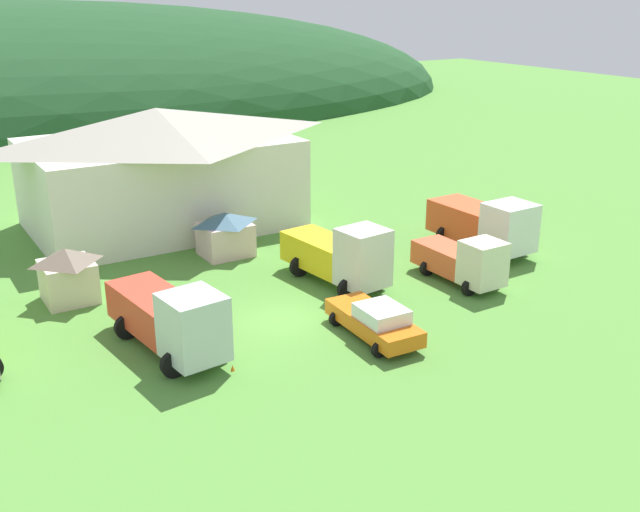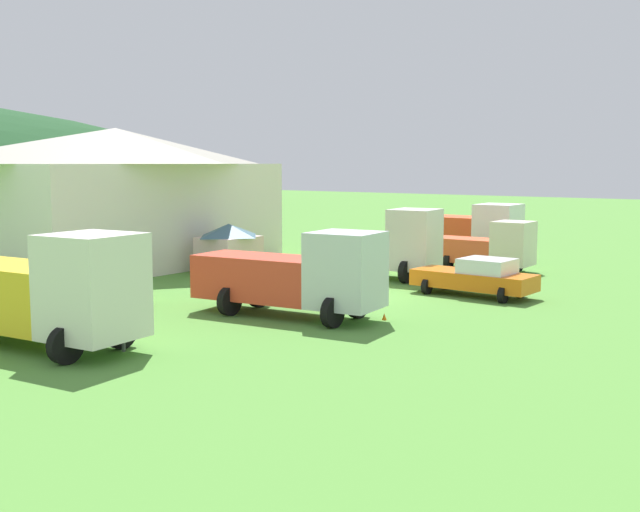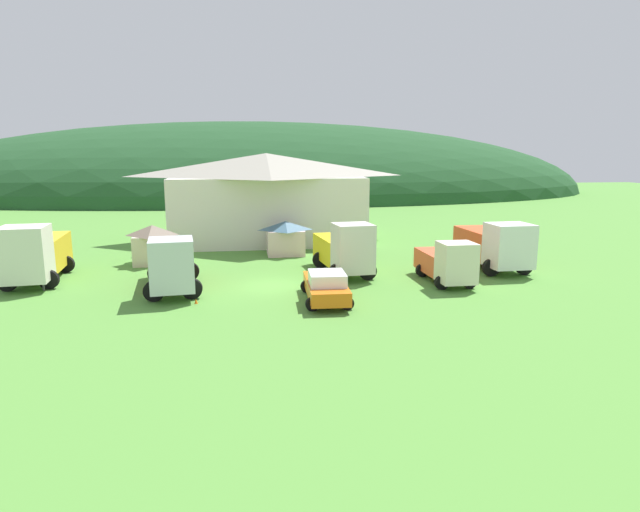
{
  "view_description": "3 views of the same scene",
  "coord_description": "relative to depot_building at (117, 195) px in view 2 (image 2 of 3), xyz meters",
  "views": [
    {
      "loc": [
        -15.12,
        -28.07,
        14.62
      ],
      "look_at": [
        3.31,
        1.99,
        1.94
      ],
      "focal_mm": 41.94,
      "sensor_mm": 36.0,
      "label": 1
    },
    {
      "loc": [
        -27.77,
        -17.68,
        5.67
      ],
      "look_at": [
        0.68,
        3.09,
        1.43
      ],
      "focal_mm": 43.39,
      "sensor_mm": 36.0,
      "label": 2
    },
    {
      "loc": [
        -1.54,
        -30.54,
        7.62
      ],
      "look_at": [
        3.2,
        2.51,
        1.2
      ],
      "focal_mm": 30.1,
      "sensor_mm": 36.0,
      "label": 3
    }
  ],
  "objects": [
    {
      "name": "traffic_light_west",
      "position": [
        -13.33,
        -16.41,
        -1.7
      ],
      "size": [
        0.2,
        0.32,
        3.56
      ],
      "color": "#4C4C51",
      "rests_on": "ground"
    },
    {
      "name": "play_shed_pink",
      "position": [
        1.03,
        -7.45,
        -2.6
      ],
      "size": [
        2.99,
        2.6,
        2.56
      ],
      "color": "beige",
      "rests_on": "ground"
    },
    {
      "name": "ground_plane",
      "position": [
        -0.54,
        -17.05,
        -3.92
      ],
      "size": [
        200.0,
        200.0,
        0.0
      ],
      "primitive_type": "plane",
      "color": "#518C38"
    },
    {
      "name": "service_pickup_orange",
      "position": [
        2.07,
        -20.86,
        -3.09
      ],
      "size": [
        2.54,
        5.31,
        1.66
      ],
      "rotation": [
        0.0,
        0.0,
        -1.61
      ],
      "color": "orange",
      "rests_on": "ground"
    },
    {
      "name": "depot_building",
      "position": [
        0.0,
        0.0,
        0.0
      ],
      "size": [
        17.27,
        11.6,
        7.61
      ],
      "color": "white",
      "rests_on": "ground"
    },
    {
      "name": "heavy_rig_striped",
      "position": [
        -14.39,
        -14.28,
        -2.13
      ],
      "size": [
        3.65,
        7.5,
        3.63
      ],
      "rotation": [
        0.0,
        0.0,
        -1.47
      ],
      "color": "silver",
      "rests_on": "ground"
    },
    {
      "name": "traffic_cone_near_pickup",
      "position": [
        -4.62,
        -20.33,
        -3.92
      ],
      "size": [
        0.36,
        0.36,
        0.5
      ],
      "primitive_type": "cone",
      "color": "orange",
      "rests_on": "ground"
    },
    {
      "name": "heavy_rig_white",
      "position": [
        14.3,
        -14.7,
        -2.23
      ],
      "size": [
        3.46,
        6.8,
        3.29
      ],
      "rotation": [
        0.0,
        0.0,
        -1.54
      ],
      "color": "white",
      "rests_on": "ground"
    },
    {
      "name": "play_shed_cream",
      "position": [
        -8.38,
        -9.55,
        -2.52
      ],
      "size": [
        2.61,
        2.71,
        2.73
      ],
      "color": "beige",
      "rests_on": "ground"
    },
    {
      "name": "light_truck_cream",
      "position": [
        9.75,
        -18.0,
        -2.64
      ],
      "size": [
        2.48,
        5.49,
        2.68
      ],
      "rotation": [
        0.0,
        0.0,
        -1.56
      ],
      "color": "beige",
      "rests_on": "ground"
    },
    {
      "name": "flatbed_truck_yellow",
      "position": [
        4.18,
        -14.81,
        -2.26
      ],
      "size": [
        3.44,
        6.92,
        3.47
      ],
      "rotation": [
        0.0,
        0.0,
        -1.46
      ],
      "color": "silver",
      "rests_on": "ground"
    },
    {
      "name": "tow_truck_silver",
      "position": [
        -6.07,
        -17.54,
        -2.31
      ],
      "size": [
        3.51,
        7.52,
        3.26
      ],
      "rotation": [
        0.0,
        0.0,
        -1.46
      ],
      "color": "silver",
      "rests_on": "ground"
    }
  ]
}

